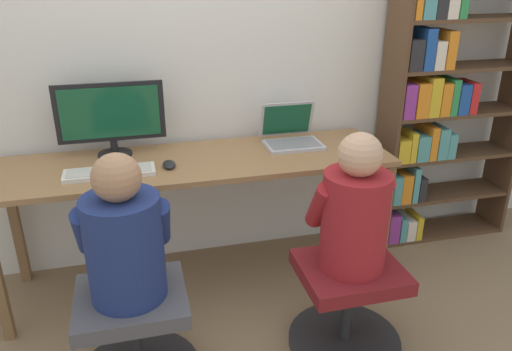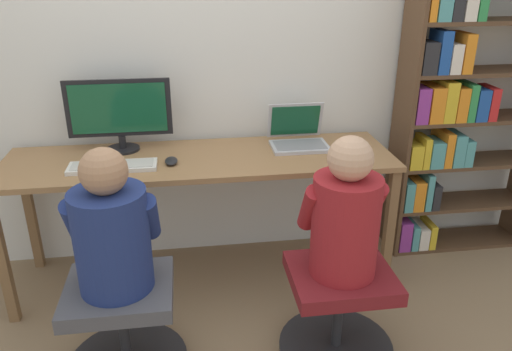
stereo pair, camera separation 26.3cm
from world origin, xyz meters
name	(u,v)px [view 1 (the left image)]	position (x,y,z in m)	size (l,w,h in m)	color
ground_plane	(211,310)	(0.00, 0.00, 0.00)	(14.00, 14.00, 0.00)	#846B4C
wall_back	(183,52)	(0.00, 0.67, 1.30)	(10.00, 0.05, 2.60)	silver
desk	(197,172)	(0.00, 0.30, 0.70)	(2.14, 0.61, 0.78)	olive
desktop_monitor	(111,118)	(-0.43, 0.48, 1.00)	(0.58, 0.19, 0.41)	black
laptop	(291,136)	(0.58, 0.41, 0.83)	(0.33, 0.28, 0.24)	#B7B7BC
keyboard	(110,172)	(-0.46, 0.20, 0.79)	(0.45, 0.15, 0.03)	silver
computer_mouse_by_keyboard	(169,164)	(-0.16, 0.23, 0.79)	(0.07, 0.12, 0.03)	black
office_chair_left	(135,335)	(-0.40, -0.39, 0.24)	(0.56, 0.56, 0.46)	#262628
office_chair_right	(347,304)	(0.61, -0.42, 0.24)	(0.56, 0.56, 0.46)	#262628
person_at_monitor	(124,238)	(-0.40, -0.39, 0.73)	(0.39, 0.33, 0.64)	navy
person_at_laptop	(355,211)	(0.61, -0.42, 0.74)	(0.37, 0.32, 0.65)	maroon
bookshelf	(436,112)	(1.56, 0.46, 0.89)	(0.93, 0.27, 1.76)	#513823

